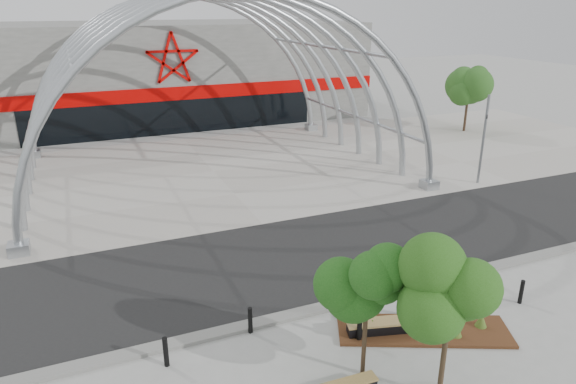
{
  "coord_description": "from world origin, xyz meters",
  "views": [
    {
      "loc": [
        -7.25,
        -13.19,
        9.44
      ],
      "look_at": [
        0.0,
        4.0,
        2.6
      ],
      "focal_mm": 32.0,
      "sensor_mm": 36.0,
      "label": 1
    }
  ],
  "objects_px": {
    "signal_pole": "(483,138)",
    "street_tree_0": "(368,285)",
    "bollard_2": "(359,328)",
    "bench_1": "(384,328)",
    "street_tree_1": "(451,298)"
  },
  "relations": [
    {
      "from": "signal_pole",
      "to": "street_tree_0",
      "type": "height_order",
      "value": "signal_pole"
    },
    {
      "from": "bollard_2",
      "to": "signal_pole",
      "type": "bearing_deg",
      "value": 36.46
    },
    {
      "from": "signal_pole",
      "to": "bench_1",
      "type": "height_order",
      "value": "signal_pole"
    },
    {
      "from": "street_tree_0",
      "to": "bench_1",
      "type": "bearing_deg",
      "value": 40.37
    },
    {
      "from": "street_tree_0",
      "to": "street_tree_1",
      "type": "bearing_deg",
      "value": -47.62
    },
    {
      "from": "bench_1",
      "to": "bollard_2",
      "type": "distance_m",
      "value": 0.93
    },
    {
      "from": "bench_1",
      "to": "bollard_2",
      "type": "height_order",
      "value": "bollard_2"
    },
    {
      "from": "signal_pole",
      "to": "street_tree_1",
      "type": "bearing_deg",
      "value": -135.01
    },
    {
      "from": "street_tree_0",
      "to": "bench_1",
      "type": "distance_m",
      "value": 3.2
    },
    {
      "from": "street_tree_0",
      "to": "bollard_2",
      "type": "distance_m",
      "value": 2.67
    },
    {
      "from": "bench_1",
      "to": "street_tree_0",
      "type": "bearing_deg",
      "value": -139.63
    },
    {
      "from": "street_tree_1",
      "to": "bollard_2",
      "type": "distance_m",
      "value": 3.75
    },
    {
      "from": "bench_1",
      "to": "bollard_2",
      "type": "xyz_separation_m",
      "value": [
        -0.89,
        -0.03,
        0.24
      ]
    },
    {
      "from": "signal_pole",
      "to": "street_tree_0",
      "type": "xyz_separation_m",
      "value": [
        -14.07,
        -11.2,
        0.15
      ]
    },
    {
      "from": "street_tree_0",
      "to": "signal_pole",
      "type": "bearing_deg",
      "value": 38.52
    }
  ]
}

